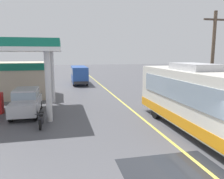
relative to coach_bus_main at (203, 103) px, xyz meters
The scene contains 9 objects.
ground 16.05m from the coach_bus_main, 97.23° to the left, with size 120.00×120.00×0.00m, color #4C4C51.
lane_divider_stripe 11.15m from the coach_bus_main, 100.50° to the left, with size 0.16×50.00×0.01m, color #D8CC4C.
coach_bus_main is the anchor object (origin of this frame).
gas_station_roadside 16.03m from the coach_bus_main, 136.48° to the left, with size 9.10×11.95×5.10m.
car_at_pump 11.34m from the coach_bus_main, 147.44° to the left, with size 1.70×4.20×1.82m.
minibus_opposing_lane 21.76m from the coach_bus_main, 102.71° to the left, with size 2.04×6.13×2.44m.
motorcycle_parked_forecourt 9.01m from the coach_bus_main, 159.10° to the left, with size 0.55×1.80×0.92m.
pedestrian_near_pump 12.31m from the coach_bus_main, 146.36° to the left, with size 0.55×0.22×1.66m.
utility_pole_roadside 6.12m from the coach_bus_main, 50.10° to the left, with size 1.80×0.24×7.21m.
Camera 1 is at (-4.98, -5.57, 4.20)m, focal length 35.19 mm.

